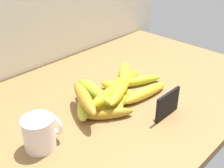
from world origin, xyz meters
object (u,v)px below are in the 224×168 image
at_px(banana_2, 137,81).
at_px(banana_4, 145,93).
at_px(banana_5, 111,105).
at_px(banana_6, 125,79).
at_px(banana_7, 125,73).
at_px(banana_13, 84,98).
at_px(banana_9, 118,90).
at_px(banana_10, 94,91).
at_px(coffee_mug, 40,133).
at_px(banana_8, 109,114).
at_px(banana_1, 94,98).
at_px(chalkboard_sign, 167,105).
at_px(banana_3, 85,106).
at_px(banana_0, 117,100).
at_px(banana_11, 120,89).
at_px(banana_12, 112,92).

xyz_separation_m(banana_2, banana_4, (-0.05, -0.07, 0.00)).
bearing_deg(banana_5, banana_6, 26.69).
height_order(banana_7, banana_13, banana_13).
xyz_separation_m(banana_9, banana_10, (-0.11, 0.01, 0.04)).
height_order(coffee_mug, banana_8, coffee_mug).
distance_m(coffee_mug, banana_1, 0.25).
xyz_separation_m(chalkboard_sign, coffee_mug, (-0.35, 0.16, 0.01)).
xyz_separation_m(banana_3, banana_10, (0.04, 0.00, 0.04)).
height_order(banana_6, banana_10, banana_10).
bearing_deg(banana_0, banana_6, 31.32).
bearing_deg(banana_1, banana_2, -8.12).
bearing_deg(banana_8, banana_2, 17.29).
relative_size(coffee_mug, banana_3, 0.65).
bearing_deg(banana_4, banana_3, 157.46).
height_order(chalkboard_sign, banana_6, chalkboard_sign).
distance_m(coffee_mug, banana_11, 0.30).
distance_m(banana_2, banana_7, 0.07).
bearing_deg(banana_2, banana_0, -166.35).
height_order(coffee_mug, banana_4, coffee_mug).
relative_size(chalkboard_sign, banana_6, 0.71).
relative_size(chalkboard_sign, banana_4, 0.56).
xyz_separation_m(banana_10, banana_12, (0.03, -0.05, 0.00)).
bearing_deg(coffee_mug, banana_3, 10.73).
relative_size(chalkboard_sign, coffee_mug, 1.12).
height_order(banana_4, banana_11, banana_11).
bearing_deg(banana_11, banana_9, 50.27).
height_order(chalkboard_sign, banana_8, chalkboard_sign).
relative_size(banana_1, banana_9, 1.04).
height_order(banana_2, banana_11, banana_11).
xyz_separation_m(banana_10, banana_13, (-0.05, -0.01, 0.01)).
relative_size(banana_5, banana_10, 1.01).
xyz_separation_m(coffee_mug, banana_6, (0.41, 0.06, -0.03)).
bearing_deg(banana_2, banana_1, 171.88).
relative_size(banana_7, banana_9, 1.25).
xyz_separation_m(banana_4, banana_7, (0.06, 0.15, 0.00)).
height_order(banana_3, banana_5, banana_3).
bearing_deg(banana_5, banana_2, 13.02).
xyz_separation_m(banana_1, banana_5, (0.01, -0.07, 0.00)).
distance_m(banana_2, banana_10, 0.21).
xyz_separation_m(banana_5, banana_6, (0.16, 0.08, -0.00)).
bearing_deg(banana_12, banana_9, 29.33).
xyz_separation_m(banana_10, banana_11, (0.07, -0.05, -0.00)).
bearing_deg(banana_4, banana_6, 78.30).
bearing_deg(banana_8, banana_0, 24.06).
relative_size(banana_2, banana_3, 1.27).
xyz_separation_m(banana_0, banana_6, (0.12, 0.07, 0.00)).
xyz_separation_m(banana_5, banana_7, (0.20, 0.11, 0.00)).
xyz_separation_m(banana_2, banana_6, (-0.02, 0.04, 0.00)).
height_order(coffee_mug, banana_0, coffee_mug).
distance_m(banana_5, banana_13, 0.09).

